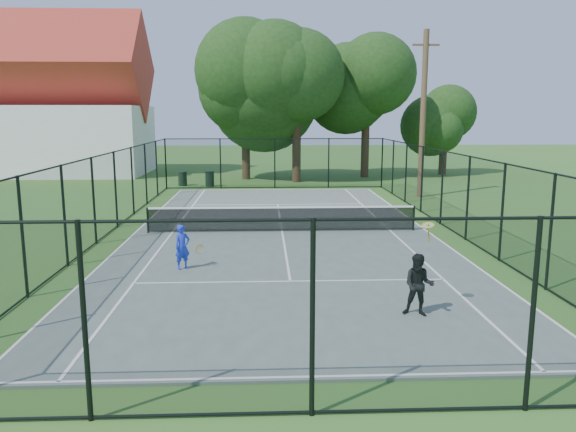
{
  "coord_description": "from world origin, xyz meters",
  "views": [
    {
      "loc": [
        -0.69,
        -20.68,
        4.43
      ],
      "look_at": [
        0.09,
        -3.0,
        1.2
      ],
      "focal_mm": 35.0,
      "sensor_mm": 36.0,
      "label": 1
    }
  ],
  "objects_px": {
    "tennis_net": "(282,218)",
    "trash_bin_left": "(183,179)",
    "player_blue": "(183,247)",
    "player_black": "(419,285)",
    "utility_pole": "(423,114)",
    "trash_bin_right": "(210,179)"
  },
  "relations": [
    {
      "from": "trash_bin_left",
      "to": "player_black",
      "type": "bearing_deg",
      "value": -70.28
    },
    {
      "from": "tennis_net",
      "to": "trash_bin_left",
      "type": "distance_m",
      "value": 15.51
    },
    {
      "from": "trash_bin_left",
      "to": "player_blue",
      "type": "relative_size",
      "value": 0.69
    },
    {
      "from": "tennis_net",
      "to": "player_black",
      "type": "bearing_deg",
      "value": -73.5
    },
    {
      "from": "tennis_net",
      "to": "trash_bin_right",
      "type": "bearing_deg",
      "value": 106.03
    },
    {
      "from": "trash_bin_left",
      "to": "player_blue",
      "type": "distance_m",
      "value": 19.65
    },
    {
      "from": "tennis_net",
      "to": "utility_pole",
      "type": "relative_size",
      "value": 1.16
    },
    {
      "from": "tennis_net",
      "to": "player_blue",
      "type": "bearing_deg",
      "value": -120.76
    },
    {
      "from": "tennis_net",
      "to": "player_blue",
      "type": "xyz_separation_m",
      "value": [
        -3.0,
        -5.04,
        0.12
      ]
    },
    {
      "from": "tennis_net",
      "to": "trash_bin_right",
      "type": "height_order",
      "value": "tennis_net"
    },
    {
      "from": "utility_pole",
      "to": "tennis_net",
      "type": "bearing_deg",
      "value": -130.73
    },
    {
      "from": "trash_bin_left",
      "to": "player_black",
      "type": "relative_size",
      "value": 0.44
    },
    {
      "from": "trash_bin_left",
      "to": "player_blue",
      "type": "bearing_deg",
      "value": -82.01
    },
    {
      "from": "player_blue",
      "to": "trash_bin_left",
      "type": "bearing_deg",
      "value": 97.99
    },
    {
      "from": "trash_bin_left",
      "to": "player_black",
      "type": "distance_m",
      "value": 24.93
    },
    {
      "from": "tennis_net",
      "to": "player_black",
      "type": "xyz_separation_m",
      "value": [
        2.68,
        -9.06,
        0.18
      ]
    },
    {
      "from": "tennis_net",
      "to": "trash_bin_left",
      "type": "height_order",
      "value": "tennis_net"
    },
    {
      "from": "utility_pole",
      "to": "player_black",
      "type": "bearing_deg",
      "value": -105.68
    },
    {
      "from": "trash_bin_left",
      "to": "utility_pole",
      "type": "xyz_separation_m",
      "value": [
        13.48,
        -5.41,
        3.97
      ]
    },
    {
      "from": "trash_bin_left",
      "to": "player_black",
      "type": "xyz_separation_m",
      "value": [
        8.41,
        -23.47,
        0.31
      ]
    },
    {
      "from": "trash_bin_left",
      "to": "utility_pole",
      "type": "bearing_deg",
      "value": -21.88
    },
    {
      "from": "trash_bin_left",
      "to": "player_blue",
      "type": "height_order",
      "value": "player_blue"
    }
  ]
}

